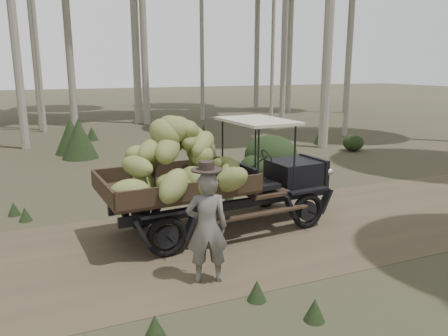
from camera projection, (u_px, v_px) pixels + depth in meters
The scene contains 5 objects.
ground at pixel (156, 251), 7.54m from camera, with size 120.00×120.00×0.00m, color #473D2B.
dirt_track at pixel (156, 251), 7.54m from camera, with size 70.00×4.00×0.01m, color brown.
banana_truck at pixel (201, 166), 7.98m from camera, with size 4.73×2.37×2.34m.
farmer at pixel (207, 226), 6.30m from camera, with size 0.70×0.55×1.82m.
undergrowth at pixel (171, 196), 8.92m from camera, with size 21.55×25.39×1.38m.
Camera 1 is at (-1.65, -6.93, 3.11)m, focal length 35.00 mm.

